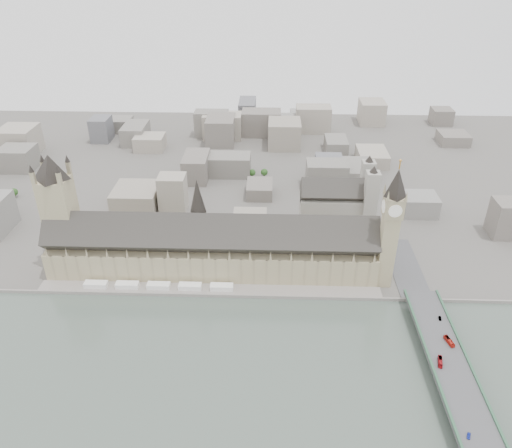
{
  "coord_description": "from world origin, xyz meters",
  "views": [
    {
      "loc": [
        47.82,
        -320.1,
        242.87
      ],
      "look_at": [
        35.26,
        43.07,
        32.8
      ],
      "focal_mm": 35.0,
      "sensor_mm": 36.0,
      "label": 1
    }
  ],
  "objects_px": {
    "red_bus_south": "(449,341)",
    "car_blue": "(469,436)",
    "palace_of_westminster": "(212,248)",
    "westminster_abbey": "(339,205)",
    "victoria_tower": "(59,207)",
    "red_bus_north": "(440,362)",
    "car_silver": "(440,318)",
    "elizabeth_tower": "(391,221)",
    "westminster_bridge": "(448,368)"
  },
  "relations": [
    {
      "from": "westminster_abbey",
      "to": "red_bus_north",
      "type": "bearing_deg",
      "value": -76.36
    },
    {
      "from": "elizabeth_tower",
      "to": "victoria_tower",
      "type": "xyz_separation_m",
      "value": [
        -260.0,
        18.0,
        -2.88
      ]
    },
    {
      "from": "elizabeth_tower",
      "to": "red_bus_north",
      "type": "height_order",
      "value": "elizabeth_tower"
    },
    {
      "from": "westminster_bridge",
      "to": "palace_of_westminster",
      "type": "bearing_deg",
      "value": 146.51
    },
    {
      "from": "palace_of_westminster",
      "to": "elizabeth_tower",
      "type": "xyz_separation_m",
      "value": [
        138.0,
        -11.7,
        35.38
      ]
    },
    {
      "from": "palace_of_westminster",
      "to": "westminster_bridge",
      "type": "relative_size",
      "value": 0.82
    },
    {
      "from": "westminster_abbey",
      "to": "car_silver",
      "type": "bearing_deg",
      "value": -68.24
    },
    {
      "from": "red_bus_south",
      "to": "car_silver",
      "type": "height_order",
      "value": "red_bus_south"
    },
    {
      "from": "westminster_abbey",
      "to": "palace_of_westminster",
      "type": "bearing_deg",
      "value": -145.83
    },
    {
      "from": "palace_of_westminster",
      "to": "westminster_bridge",
      "type": "xyz_separation_m",
      "value": [
        162.0,
        -107.2,
        -17.58
      ]
    },
    {
      "from": "elizabeth_tower",
      "to": "victoria_tower",
      "type": "distance_m",
      "value": 260.64
    },
    {
      "from": "elizabeth_tower",
      "to": "palace_of_westminster",
      "type": "bearing_deg",
      "value": 175.15
    },
    {
      "from": "victoria_tower",
      "to": "westminster_abbey",
      "type": "xyz_separation_m",
      "value": [
        232.92,
        69.0,
        -30.12
      ]
    },
    {
      "from": "palace_of_westminster",
      "to": "red_bus_south",
      "type": "relative_size",
      "value": 25.12
    },
    {
      "from": "victoria_tower",
      "to": "red_bus_south",
      "type": "xyz_separation_m",
      "value": [
        288.62,
        -96.28,
        -43.49
      ]
    },
    {
      "from": "red_bus_south",
      "to": "red_bus_north",
      "type": "bearing_deg",
      "value": -135.17
    },
    {
      "from": "westminster_abbey",
      "to": "car_blue",
      "type": "xyz_separation_m",
      "value": [
        44.89,
        -237.06,
        -14.1
      ]
    },
    {
      "from": "red_bus_north",
      "to": "red_bus_south",
      "type": "xyz_separation_m",
      "value": [
        11.06,
        18.63,
        0.08
      ]
    },
    {
      "from": "westminster_abbey",
      "to": "red_bus_south",
      "type": "distance_m",
      "value": 174.92
    },
    {
      "from": "westminster_bridge",
      "to": "car_blue",
      "type": "bearing_deg",
      "value": -96.47
    },
    {
      "from": "westminster_abbey",
      "to": "car_silver",
      "type": "xyz_separation_m",
      "value": [
        56.54,
        -141.62,
        -14.12
      ]
    },
    {
      "from": "westminster_abbey",
      "to": "elizabeth_tower",
      "type": "bearing_deg",
      "value": -72.71
    },
    {
      "from": "palace_of_westminster",
      "to": "car_blue",
      "type": "height_order",
      "value": "palace_of_westminster"
    },
    {
      "from": "red_bus_south",
      "to": "palace_of_westminster",
      "type": "bearing_deg",
      "value": 137.16
    },
    {
      "from": "westminster_bridge",
      "to": "red_bus_north",
      "type": "bearing_deg",
      "value": -167.65
    },
    {
      "from": "car_blue",
      "to": "red_bus_north",
      "type": "bearing_deg",
      "value": 113.75
    },
    {
      "from": "car_blue",
      "to": "car_silver",
      "type": "distance_m",
      "value": 96.15
    },
    {
      "from": "elizabeth_tower",
      "to": "car_silver",
      "type": "distance_m",
      "value": 77.92
    },
    {
      "from": "elizabeth_tower",
      "to": "red_bus_south",
      "type": "distance_m",
      "value": 95.37
    },
    {
      "from": "red_bus_north",
      "to": "car_silver",
      "type": "height_order",
      "value": "red_bus_north"
    },
    {
      "from": "westminster_abbey",
      "to": "car_blue",
      "type": "height_order",
      "value": "westminster_abbey"
    },
    {
      "from": "palace_of_westminster",
      "to": "car_blue",
      "type": "relative_size",
      "value": 61.59
    },
    {
      "from": "westminster_bridge",
      "to": "red_bus_north",
      "type": "height_order",
      "value": "red_bus_north"
    },
    {
      "from": "red_bus_south",
      "to": "car_blue",
      "type": "distance_m",
      "value": 72.6
    },
    {
      "from": "red_bus_south",
      "to": "car_blue",
      "type": "xyz_separation_m",
      "value": [
        -10.81,
        -71.79,
        -0.74
      ]
    },
    {
      "from": "westminster_bridge",
      "to": "victoria_tower",
      "type": "bearing_deg",
      "value": 158.22
    },
    {
      "from": "victoria_tower",
      "to": "westminster_abbey",
      "type": "distance_m",
      "value": 244.79
    },
    {
      "from": "westminster_bridge",
      "to": "car_silver",
      "type": "height_order",
      "value": "car_silver"
    },
    {
      "from": "westminster_abbey",
      "to": "car_blue",
      "type": "bearing_deg",
      "value": -79.28
    },
    {
      "from": "palace_of_westminster",
      "to": "victoria_tower",
      "type": "height_order",
      "value": "victoria_tower"
    },
    {
      "from": "elizabeth_tower",
      "to": "westminster_bridge",
      "type": "xyz_separation_m",
      "value": [
        24.0,
        -95.5,
        -52.96
      ]
    },
    {
      "from": "car_silver",
      "to": "westminster_bridge",
      "type": "bearing_deg",
      "value": -87.97
    },
    {
      "from": "palace_of_westminster",
      "to": "red_bus_south",
      "type": "xyz_separation_m",
      "value": [
        166.62,
        -89.98,
        -10.99
      ]
    },
    {
      "from": "westminster_bridge",
      "to": "red_bus_south",
      "type": "distance_m",
      "value": 19.01
    },
    {
      "from": "red_bus_north",
      "to": "car_silver",
      "type": "xyz_separation_m",
      "value": [
        11.91,
        42.29,
        -0.68
      ]
    },
    {
      "from": "elizabeth_tower",
      "to": "red_bus_south",
      "type": "xyz_separation_m",
      "value": [
        28.62,
        -78.28,
        -46.37
      ]
    },
    {
      "from": "westminster_bridge",
      "to": "elizabeth_tower",
      "type": "bearing_deg",
      "value": 104.11
    },
    {
      "from": "red_bus_north",
      "to": "victoria_tower",
      "type": "bearing_deg",
      "value": 170.63
    },
    {
      "from": "elizabeth_tower",
      "to": "red_bus_north",
      "type": "distance_m",
      "value": 108.89
    },
    {
      "from": "palace_of_westminster",
      "to": "westminster_abbey",
      "type": "height_order",
      "value": "westminster_abbey"
    }
  ]
}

